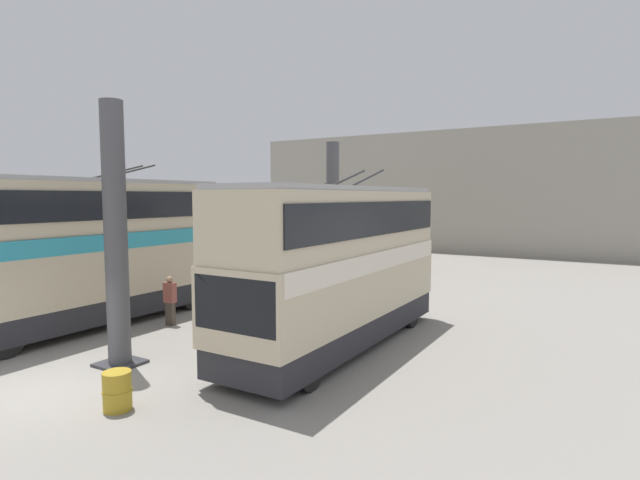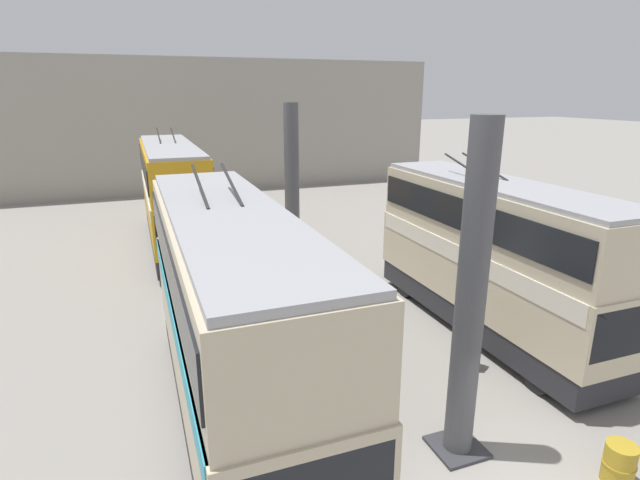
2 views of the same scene
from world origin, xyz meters
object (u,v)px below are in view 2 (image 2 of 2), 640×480
Objects in this scene: bus_left_near at (493,248)px; bus_right_mid at (173,189)px; oil_drum at (619,463)px; person_by_right_row at (312,349)px; person_by_left_row at (471,340)px; bus_right_near at (233,311)px.

bus_right_mid is at bearing 33.42° from bus_left_near.
bus_left_near is 11.57× the size of oil_drum.
bus_left_near is 6.67m from person_by_right_row.
oil_drum is at bearing -30.80° from person_by_left_row.
bus_right_mid is at bearing 2.77° from person_by_right_row.
bus_right_near is 6.93m from person_by_left_row.
bus_right_near reaches higher than oil_drum.
bus_right_near is (-2.19, 8.61, 0.20)m from bus_left_near.
bus_right_near is 15.23m from bus_right_mid.
bus_right_mid is 6.82× the size of person_by_left_row.
bus_left_near is at bearing -88.53° from person_by_right_row.
bus_right_mid reaches higher than bus_left_near.
bus_right_mid is 16.42m from person_by_left_row.
bus_right_mid is 13.47× the size of oil_drum.
bus_right_near is at bearing 180.00° from bus_right_mid.
person_by_left_row is at bearing -87.18° from bus_right_near.
bus_right_near is 12.12× the size of oil_drum.
oil_drum is at bearing 163.68° from bus_left_near.
bus_left_near is 8.88m from bus_right_near.
bus_left_near is 5.86× the size of person_by_left_row.
bus_left_near is 0.86× the size of bus_right_mid.
bus_right_near is 6.13× the size of person_by_left_row.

